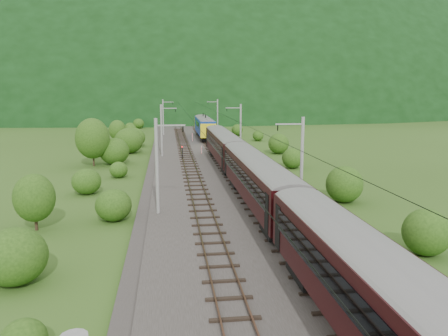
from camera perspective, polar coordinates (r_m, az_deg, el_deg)
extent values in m
plane|color=#314D18|center=(37.93, 0.89, -6.00)|extent=(600.00, 600.00, 0.00)
cube|color=#38332D|center=(47.49, -0.85, -2.46)|extent=(14.00, 220.00, 0.30)
cube|color=brown|center=(47.17, -4.61, -2.15)|extent=(0.08, 220.00, 0.15)
cube|color=brown|center=(47.26, -2.87, -2.11)|extent=(0.08, 220.00, 0.15)
cube|color=black|center=(47.24, -3.74, -2.29)|extent=(2.40, 220.00, 0.12)
cube|color=brown|center=(47.63, 1.17, -2.00)|extent=(0.08, 220.00, 0.15)
cube|color=brown|center=(47.86, 2.87, -1.95)|extent=(0.08, 220.00, 0.15)
cube|color=black|center=(47.77, 2.02, -2.13)|extent=(2.40, 220.00, 0.12)
cylinder|color=gray|center=(36.59, -8.75, 0.19)|extent=(0.28, 0.28, 8.00)
cube|color=gray|center=(36.14, -6.99, 5.55)|extent=(2.40, 0.12, 0.12)
cylinder|color=black|center=(36.19, -5.39, 5.11)|extent=(0.10, 0.10, 0.50)
cylinder|color=gray|center=(68.32, -8.17, 4.88)|extent=(0.28, 0.28, 8.00)
cube|color=gray|center=(68.08, -7.22, 7.75)|extent=(2.40, 0.12, 0.12)
cylinder|color=black|center=(68.11, -6.37, 7.52)|extent=(0.10, 0.10, 0.50)
cylinder|color=gray|center=(100.22, -7.95, 6.59)|extent=(0.28, 0.28, 8.00)
cube|color=gray|center=(100.06, -7.31, 8.55)|extent=(2.40, 0.12, 0.12)
cylinder|color=black|center=(100.08, -6.73, 8.39)|extent=(0.10, 0.10, 0.50)
cylinder|color=gray|center=(132.17, -7.84, 7.47)|extent=(0.28, 0.28, 8.00)
cube|color=gray|center=(132.05, -7.35, 8.96)|extent=(2.40, 0.12, 0.12)
cylinder|color=black|center=(132.06, -6.91, 8.83)|extent=(0.10, 0.10, 0.50)
cylinder|color=gray|center=(164.14, -7.78, 8.01)|extent=(0.28, 0.28, 8.00)
cube|color=gray|center=(164.04, -7.38, 9.20)|extent=(2.40, 0.12, 0.12)
cylinder|color=black|center=(164.06, -7.02, 9.11)|extent=(0.10, 0.10, 0.50)
cylinder|color=gray|center=(38.32, 10.12, 0.61)|extent=(0.28, 0.28, 8.00)
cube|color=gray|center=(37.56, 8.53, 5.69)|extent=(2.40, 0.12, 0.12)
cylinder|color=black|center=(37.33, 7.03, 5.24)|extent=(0.10, 0.10, 0.50)
cylinder|color=gray|center=(69.27, 2.18, 5.05)|extent=(0.28, 0.28, 8.00)
cube|color=gray|center=(68.85, 1.21, 7.86)|extent=(2.40, 0.12, 0.12)
cylinder|color=black|center=(68.72, 0.37, 7.60)|extent=(0.10, 0.10, 0.50)
cylinder|color=gray|center=(100.87, -0.85, 6.71)|extent=(0.28, 0.28, 8.00)
cube|color=gray|center=(100.59, -1.54, 8.63)|extent=(2.40, 0.12, 0.12)
cylinder|color=black|center=(100.50, -2.11, 8.46)|extent=(0.10, 0.10, 0.50)
cylinder|color=gray|center=(132.67, -2.44, 7.57)|extent=(0.28, 0.28, 8.00)
cube|color=gray|center=(132.45, -2.97, 9.03)|extent=(2.40, 0.12, 0.12)
cylinder|color=black|center=(132.38, -3.41, 8.89)|extent=(0.10, 0.10, 0.50)
cylinder|color=gray|center=(164.54, -3.41, 8.09)|extent=(0.28, 0.28, 8.00)
cube|color=gray|center=(164.36, -3.85, 9.27)|extent=(2.40, 0.12, 0.12)
cylinder|color=black|center=(164.31, -4.20, 9.16)|extent=(0.10, 0.10, 0.50)
cylinder|color=black|center=(46.24, -3.84, 5.89)|extent=(0.03, 198.00, 0.03)
cylinder|color=black|center=(46.78, 2.07, 5.95)|extent=(0.03, 198.00, 0.03)
ellipsoid|color=black|center=(296.26, -6.42, 8.20)|extent=(504.00, 360.00, 244.00)
ellipsoid|color=black|center=(355.23, -26.46, 7.54)|extent=(336.00, 280.00, 132.00)
cube|color=black|center=(17.36, 20.57, -16.59)|extent=(2.93, 22.21, 3.03)
cylinder|color=gray|center=(16.80, 20.87, -12.42)|extent=(2.93, 22.10, 2.93)
cube|color=black|center=(16.59, 15.93, -16.21)|extent=(0.05, 19.54, 1.16)
cube|color=black|center=(17.91, 24.99, -14.76)|extent=(0.05, 19.54, 1.16)
cube|color=black|center=(24.63, 11.65, -12.93)|extent=(2.22, 3.23, 0.91)
cube|color=black|center=(38.01, 4.39, -1.34)|extent=(2.93, 22.21, 3.03)
cylinder|color=gray|center=(37.76, 4.42, 0.68)|extent=(2.93, 22.10, 2.93)
cube|color=black|center=(37.67, 2.19, -0.86)|extent=(0.05, 19.54, 1.16)
cube|color=black|center=(38.27, 6.57, -0.75)|extent=(0.05, 19.54, 1.16)
cube|color=black|center=(31.19, 7.26, -7.75)|extent=(2.22, 3.23, 0.91)
cube|color=black|center=(45.89, 2.39, -1.80)|extent=(2.22, 3.23, 0.91)
cube|color=black|center=(60.29, -0.02, 3.02)|extent=(2.93, 22.21, 3.03)
cylinder|color=gray|center=(60.14, -0.02, 4.31)|extent=(2.93, 22.10, 2.93)
cube|color=black|center=(60.08, -1.43, 3.34)|extent=(0.05, 19.54, 1.16)
cube|color=black|center=(60.45, 1.37, 3.38)|extent=(0.05, 19.54, 1.16)
cube|color=black|center=(52.99, 1.05, -0.15)|extent=(2.22, 3.23, 0.91)
cube|color=black|center=(68.20, -0.86, 2.20)|extent=(2.22, 3.23, 0.91)
cube|color=#133799|center=(91.91, -2.59, 5.53)|extent=(2.93, 18.17, 3.03)
cylinder|color=gray|center=(91.81, -2.59, 6.38)|extent=(2.93, 18.08, 2.93)
cube|color=black|center=(91.77, -3.52, 5.74)|extent=(0.05, 15.99, 1.16)
cube|color=black|center=(92.02, -1.66, 5.77)|extent=(0.05, 15.99, 1.16)
cube|color=black|center=(85.80, -2.22, 3.87)|extent=(2.22, 3.23, 0.91)
cube|color=black|center=(98.40, -2.89, 4.69)|extent=(2.22, 3.23, 0.91)
cube|color=yellow|center=(100.76, -3.01, 5.83)|extent=(2.99, 0.50, 2.73)
cube|color=yellow|center=(83.12, -2.07, 4.88)|extent=(2.99, 0.50, 2.73)
cube|color=black|center=(94.75, -2.75, 6.92)|extent=(0.08, 1.60, 0.91)
cylinder|color=red|center=(88.01, -4.15, 4.06)|extent=(0.17, 0.17, 1.59)
cylinder|color=red|center=(70.60, -2.95, 2.40)|extent=(0.14, 0.14, 1.30)
cylinder|color=black|center=(65.03, -5.47, 1.93)|extent=(0.13, 0.13, 1.84)
sphere|color=red|center=(64.89, -5.49, 2.77)|extent=(0.22, 0.22, 0.22)
ellipsoid|color=#234712|center=(26.97, -25.71, -10.37)|extent=(3.55, 3.55, 3.20)
ellipsoid|color=#234712|center=(36.72, -14.24, -4.73)|extent=(2.94, 2.94, 2.65)
ellipsoid|color=#234712|center=(46.69, -17.53, -1.68)|extent=(2.96, 2.96, 2.67)
ellipsoid|color=#234712|center=(54.40, -13.61, -0.22)|extent=(2.18, 2.18, 1.96)
ellipsoid|color=#234712|center=(64.05, -14.15, 2.15)|extent=(4.22, 4.22, 3.80)
ellipsoid|color=#234712|center=(74.54, -12.33, 3.51)|extent=(4.71, 4.71, 4.24)
ellipsoid|color=#234712|center=(82.64, -11.60, 3.94)|extent=(3.93, 3.93, 3.53)
ellipsoid|color=#234712|center=(94.49, -12.13, 4.32)|extent=(2.55, 2.55, 2.29)
ellipsoid|color=#234712|center=(102.49, -12.01, 4.82)|extent=(2.75, 2.75, 2.47)
ellipsoid|color=#234712|center=(111.02, -12.15, 5.20)|extent=(2.66, 2.66, 2.39)
ellipsoid|color=#234712|center=(121.24, -11.11, 5.72)|extent=(2.98, 2.98, 2.68)
ellipsoid|color=#234712|center=(132.42, -10.95, 6.40)|extent=(4.51, 4.51, 4.06)
cylinder|color=black|center=(36.28, -23.39, -5.67)|extent=(0.24, 0.24, 2.39)
ellipsoid|color=#234712|center=(35.94, -23.55, -3.57)|extent=(3.08, 3.08, 3.69)
cylinder|color=black|center=(63.31, -16.70, 1.86)|extent=(0.24, 0.24, 3.64)
ellipsoid|color=#234712|center=(63.05, -16.80, 3.73)|extent=(4.67, 4.67, 5.61)
cylinder|color=black|center=(87.38, -13.71, 3.87)|extent=(0.24, 0.24, 2.56)
ellipsoid|color=#234712|center=(87.23, -13.75, 4.82)|extent=(3.29, 3.29, 3.95)
ellipsoid|color=#234712|center=(31.36, 24.93, -7.88)|extent=(3.07, 3.07, 2.76)
ellipsoid|color=#234712|center=(42.89, 15.44, -2.28)|extent=(3.50, 3.50, 3.15)
ellipsoid|color=#234712|center=(59.79, 8.92, 1.15)|extent=(2.80, 2.80, 2.52)
ellipsoid|color=#234712|center=(72.92, 7.15, 3.05)|extent=(3.40, 3.40, 3.06)
ellipsoid|color=#234712|center=(90.51, 4.47, 4.17)|extent=(2.24, 2.24, 2.01)
ellipsoid|color=#234712|center=(100.60, 1.74, 4.91)|extent=(2.62, 2.62, 2.36)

